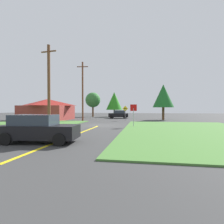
{
  "coord_description": "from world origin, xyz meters",
  "views": [
    {
      "loc": [
        4.96,
        -20.44,
        1.97
      ],
      "look_at": [
        0.66,
        4.6,
        1.49
      ],
      "focal_mm": 28.61,
      "sensor_mm": 36.0,
      "label": 1
    }
  ],
  "objects_px": {
    "car_approaching_junction": "(119,114)",
    "utility_pole_near": "(49,85)",
    "oak_tree_left": "(114,101)",
    "car_behind_on_main_road": "(38,129)",
    "oak_tree_right": "(163,96)",
    "direction_sign": "(125,111)",
    "pine_tree_center": "(93,100)",
    "barn": "(48,109)",
    "utility_pole_mid": "(83,91)",
    "stop_sign": "(133,111)"
  },
  "relations": [
    {
      "from": "stop_sign",
      "to": "pine_tree_center",
      "type": "xyz_separation_m",
      "value": [
        -10.85,
        22.24,
        2.35
      ]
    },
    {
      "from": "car_behind_on_main_road",
      "to": "barn",
      "type": "relative_size",
      "value": 0.58
    },
    {
      "from": "stop_sign",
      "to": "utility_pole_mid",
      "type": "height_order",
      "value": "utility_pole_mid"
    },
    {
      "from": "oak_tree_right",
      "to": "car_behind_on_main_road",
      "type": "bearing_deg",
      "value": -112.56
    },
    {
      "from": "barn",
      "to": "oak_tree_right",
      "type": "bearing_deg",
      "value": 9.12
    },
    {
      "from": "pine_tree_center",
      "to": "barn",
      "type": "relative_size",
      "value": 0.75
    },
    {
      "from": "utility_pole_near",
      "to": "oak_tree_right",
      "type": "relative_size",
      "value": 1.4
    },
    {
      "from": "car_approaching_junction",
      "to": "direction_sign",
      "type": "height_order",
      "value": "direction_sign"
    },
    {
      "from": "car_behind_on_main_road",
      "to": "barn",
      "type": "distance_m",
      "value": 22.34
    },
    {
      "from": "utility_pole_near",
      "to": "barn",
      "type": "height_order",
      "value": "utility_pole_near"
    },
    {
      "from": "utility_pole_near",
      "to": "oak_tree_left",
      "type": "height_order",
      "value": "utility_pole_near"
    },
    {
      "from": "pine_tree_center",
      "to": "direction_sign",
      "type": "bearing_deg",
      "value": -54.44
    },
    {
      "from": "car_behind_on_main_road",
      "to": "oak_tree_left",
      "type": "xyz_separation_m",
      "value": [
        -0.79,
        32.92,
        3.01
      ]
    },
    {
      "from": "direction_sign",
      "to": "pine_tree_center",
      "type": "bearing_deg",
      "value": 125.56
    },
    {
      "from": "utility_pole_near",
      "to": "utility_pole_mid",
      "type": "relative_size",
      "value": 0.92
    },
    {
      "from": "stop_sign",
      "to": "oak_tree_left",
      "type": "distance_m",
      "value": 23.8
    },
    {
      "from": "oak_tree_left",
      "to": "utility_pole_mid",
      "type": "bearing_deg",
      "value": -100.99
    },
    {
      "from": "car_approaching_junction",
      "to": "pine_tree_center",
      "type": "xyz_separation_m",
      "value": [
        -7.05,
        5.62,
        3.24
      ]
    },
    {
      "from": "car_behind_on_main_road",
      "to": "utility_pole_near",
      "type": "height_order",
      "value": "utility_pole_near"
    },
    {
      "from": "direction_sign",
      "to": "pine_tree_center",
      "type": "height_order",
      "value": "pine_tree_center"
    },
    {
      "from": "car_approaching_junction",
      "to": "utility_pole_near",
      "type": "height_order",
      "value": "utility_pole_near"
    },
    {
      "from": "car_behind_on_main_road",
      "to": "utility_pole_mid",
      "type": "height_order",
      "value": "utility_pole_mid"
    },
    {
      "from": "car_approaching_junction",
      "to": "utility_pole_mid",
      "type": "relative_size",
      "value": 0.42
    },
    {
      "from": "utility_pole_near",
      "to": "oak_tree_right",
      "type": "xyz_separation_m",
      "value": [
        13.38,
        14.74,
        -0.28
      ]
    },
    {
      "from": "car_approaching_junction",
      "to": "pine_tree_center",
      "type": "height_order",
      "value": "pine_tree_center"
    },
    {
      "from": "utility_pole_mid",
      "to": "barn",
      "type": "height_order",
      "value": "utility_pole_mid"
    },
    {
      "from": "pine_tree_center",
      "to": "oak_tree_right",
      "type": "bearing_deg",
      "value": -31.15
    },
    {
      "from": "oak_tree_left",
      "to": "oak_tree_right",
      "type": "relative_size",
      "value": 0.96
    },
    {
      "from": "utility_pole_mid",
      "to": "pine_tree_center",
      "type": "relative_size",
      "value": 1.62
    },
    {
      "from": "direction_sign",
      "to": "oak_tree_right",
      "type": "height_order",
      "value": "oak_tree_right"
    },
    {
      "from": "barn",
      "to": "car_behind_on_main_road",
      "type": "bearing_deg",
      "value": -61.69
    },
    {
      "from": "oak_tree_left",
      "to": "barn",
      "type": "bearing_deg",
      "value": -126.42
    },
    {
      "from": "oak_tree_left",
      "to": "pine_tree_center",
      "type": "distance_m",
      "value": 5.15
    },
    {
      "from": "direction_sign",
      "to": "barn",
      "type": "bearing_deg",
      "value": 179.53
    },
    {
      "from": "stop_sign",
      "to": "oak_tree_left",
      "type": "bearing_deg",
      "value": -77.89
    },
    {
      "from": "oak_tree_right",
      "to": "utility_pole_mid",
      "type": "bearing_deg",
      "value": -160.64
    },
    {
      "from": "stop_sign",
      "to": "barn",
      "type": "distance_m",
      "value": 18.34
    },
    {
      "from": "car_behind_on_main_road",
      "to": "pine_tree_center",
      "type": "height_order",
      "value": "pine_tree_center"
    },
    {
      "from": "utility_pole_mid",
      "to": "direction_sign",
      "type": "bearing_deg",
      "value": 10.67
    },
    {
      "from": "oak_tree_left",
      "to": "utility_pole_near",
      "type": "bearing_deg",
      "value": -97.1
    },
    {
      "from": "utility_pole_mid",
      "to": "direction_sign",
      "type": "distance_m",
      "value": 7.7
    },
    {
      "from": "utility_pole_mid",
      "to": "barn",
      "type": "relative_size",
      "value": 1.22
    },
    {
      "from": "barn",
      "to": "utility_pole_near",
      "type": "bearing_deg",
      "value": -59.79
    },
    {
      "from": "car_approaching_junction",
      "to": "oak_tree_right",
      "type": "relative_size",
      "value": 0.65
    },
    {
      "from": "car_approaching_junction",
      "to": "oak_tree_right",
      "type": "distance_m",
      "value": 9.71
    },
    {
      "from": "utility_pole_near",
      "to": "direction_sign",
      "type": "relative_size",
      "value": 3.59
    },
    {
      "from": "direction_sign",
      "to": "pine_tree_center",
      "type": "relative_size",
      "value": 0.41
    },
    {
      "from": "car_approaching_junction",
      "to": "oak_tree_right",
      "type": "height_order",
      "value": "oak_tree_right"
    },
    {
      "from": "oak_tree_left",
      "to": "oak_tree_right",
      "type": "xyz_separation_m",
      "value": [
        10.29,
        -10.05,
        0.37
      ]
    },
    {
      "from": "oak_tree_right",
      "to": "oak_tree_left",
      "type": "bearing_deg",
      "value": 135.68
    }
  ]
}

